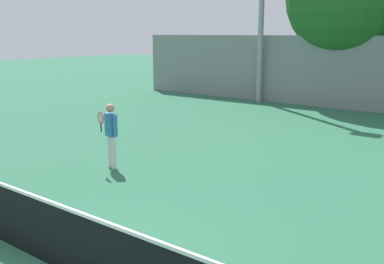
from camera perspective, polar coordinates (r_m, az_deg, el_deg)
tennis_net at (r=6.93m, az=-15.78°, el=-12.98°), size 10.24×0.09×1.06m
tennis_player at (r=11.75m, az=-10.26°, el=-0.02°), size 0.51×0.46×1.70m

